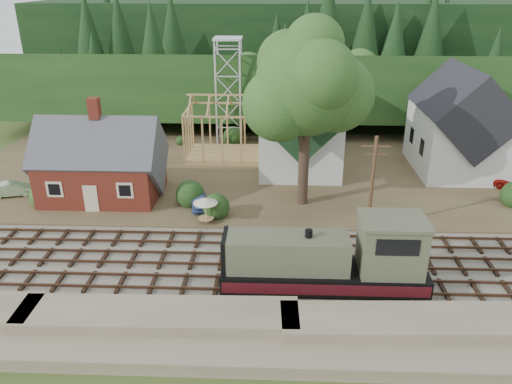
{
  "coord_description": "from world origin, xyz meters",
  "views": [
    {
      "loc": [
        -0.5,
        -30.37,
        18.84
      ],
      "look_at": [
        -1.94,
        6.0,
        3.0
      ],
      "focal_mm": 35.0,
      "sensor_mm": 36.0,
      "label": 1
    }
  ],
  "objects_px": {
    "car_blue": "(199,201)",
    "patio_set": "(205,201)",
    "car_red": "(486,177)",
    "locomotive": "(332,261)",
    "car_green": "(13,189)"
  },
  "relations": [
    {
      "from": "car_blue",
      "to": "patio_set",
      "type": "relative_size",
      "value": 1.63
    },
    {
      "from": "car_blue",
      "to": "car_red",
      "type": "bearing_deg",
      "value": 1.17
    },
    {
      "from": "locomotive",
      "to": "car_blue",
      "type": "relative_size",
      "value": 3.54
    },
    {
      "from": "car_blue",
      "to": "car_green",
      "type": "height_order",
      "value": "car_green"
    },
    {
      "from": "car_blue",
      "to": "car_red",
      "type": "relative_size",
      "value": 0.76
    },
    {
      "from": "car_blue",
      "to": "car_red",
      "type": "xyz_separation_m",
      "value": [
        27.02,
        6.56,
        0.04
      ]
    },
    {
      "from": "locomotive",
      "to": "car_blue",
      "type": "height_order",
      "value": "locomotive"
    },
    {
      "from": "car_blue",
      "to": "patio_set",
      "type": "bearing_deg",
      "value": -83.82
    },
    {
      "from": "car_green",
      "to": "car_blue",
      "type": "bearing_deg",
      "value": -111.55
    },
    {
      "from": "locomotive",
      "to": "car_red",
      "type": "distance_m",
      "value": 24.85
    },
    {
      "from": "car_green",
      "to": "car_red",
      "type": "xyz_separation_m",
      "value": [
        44.38,
        4.72,
        0.02
      ]
    },
    {
      "from": "locomotive",
      "to": "patio_set",
      "type": "height_order",
      "value": "locomotive"
    },
    {
      "from": "car_red",
      "to": "car_blue",
      "type": "bearing_deg",
      "value": 131.67
    },
    {
      "from": "locomotive",
      "to": "car_red",
      "type": "relative_size",
      "value": 2.69
    },
    {
      "from": "locomotive",
      "to": "car_green",
      "type": "relative_size",
      "value": 3.3
    }
  ]
}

